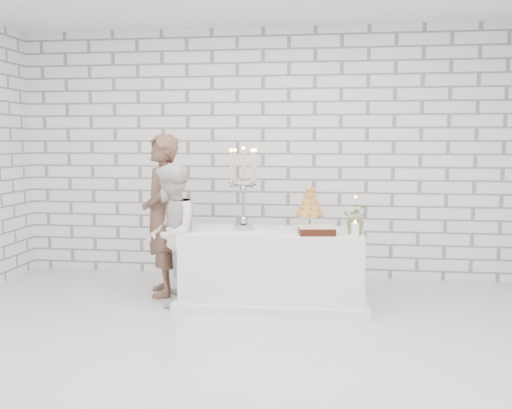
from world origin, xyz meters
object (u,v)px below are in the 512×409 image
Objects in this scene: bride at (171,235)px; groom at (162,215)px; croquembouche at (310,207)px; cake_table at (273,267)px; candelabra at (243,188)px.

groom is at bearing -157.14° from bride.
bride reaches higher than croquembouche.
bride is at bearing 9.78° from groom.
croquembouche reaches higher than cake_table.
cake_table is at bearing -8.04° from candelabra.
cake_table is 3.91× the size of croquembouche.
groom is at bearing 177.70° from croquembouche.
croquembouche is at bearing 17.03° from cake_table.
bride is (-1.03, -0.15, 0.34)m from cake_table.
groom reaches higher than croquembouche.
groom reaches higher than bride.
cake_table is 1.09m from bride.
groom reaches higher than candelabra.
croquembouche is at bearing 93.46° from bride.
groom is 0.97m from candelabra.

